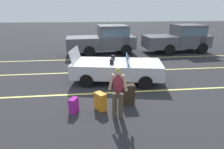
{
  "coord_description": "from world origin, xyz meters",
  "views": [
    {
      "loc": [
        -1.1,
        -8.17,
        3.29
      ],
      "look_at": [
        -0.35,
        -1.16,
        0.75
      ],
      "focal_mm": 29.66,
      "sensor_mm": 36.0,
      "label": 1
    }
  ],
  "objects_px": {
    "convertible_car": "(121,69)",
    "suitcase_medium_bright": "(100,102)",
    "traveler_person": "(118,90)",
    "suitcase_small_carryon": "(74,105)",
    "parked_pickup_truck_near": "(181,38)",
    "suitcase_large_black": "(128,94)",
    "parked_pickup_truck_far": "(106,39)"
  },
  "relations": [
    {
      "from": "convertible_car",
      "to": "suitcase_medium_bright",
      "type": "xyz_separation_m",
      "value": [
        -1.09,
        -2.55,
        -0.28
      ]
    },
    {
      "from": "convertible_car",
      "to": "traveler_person",
      "type": "distance_m",
      "value": 3.12
    },
    {
      "from": "suitcase_small_carryon",
      "to": "parked_pickup_truck_near",
      "type": "relative_size",
      "value": 0.1
    },
    {
      "from": "suitcase_large_black",
      "to": "parked_pickup_truck_far",
      "type": "xyz_separation_m",
      "value": [
        -0.13,
        7.95,
        0.74
      ]
    },
    {
      "from": "suitcase_small_carryon",
      "to": "suitcase_large_black",
      "type": "bearing_deg",
      "value": -144.17
    },
    {
      "from": "suitcase_large_black",
      "to": "suitcase_medium_bright",
      "type": "distance_m",
      "value": 1.05
    },
    {
      "from": "suitcase_large_black",
      "to": "suitcase_small_carryon",
      "type": "distance_m",
      "value": 1.93
    },
    {
      "from": "suitcase_medium_bright",
      "to": "traveler_person",
      "type": "distance_m",
      "value": 0.96
    },
    {
      "from": "convertible_car",
      "to": "suitcase_large_black",
      "type": "distance_m",
      "value": 2.23
    },
    {
      "from": "convertible_car",
      "to": "parked_pickup_truck_far",
      "type": "xyz_separation_m",
      "value": [
        -0.23,
        5.74,
        0.51
      ]
    },
    {
      "from": "traveler_person",
      "to": "parked_pickup_truck_far",
      "type": "xyz_separation_m",
      "value": [
        0.34,
        8.78,
        0.18
      ]
    },
    {
      "from": "suitcase_small_carryon",
      "to": "parked_pickup_truck_far",
      "type": "distance_m",
      "value": 8.57
    },
    {
      "from": "suitcase_medium_bright",
      "to": "parked_pickup_truck_far",
      "type": "height_order",
      "value": "parked_pickup_truck_far"
    },
    {
      "from": "traveler_person",
      "to": "suitcase_large_black",
      "type": "bearing_deg",
      "value": -12.99
    },
    {
      "from": "suitcase_medium_bright",
      "to": "parked_pickup_truck_far",
      "type": "xyz_separation_m",
      "value": [
        0.87,
        8.28,
        0.8
      ]
    },
    {
      "from": "convertible_car",
      "to": "suitcase_large_black",
      "type": "relative_size",
      "value": 5.93
    },
    {
      "from": "convertible_car",
      "to": "parked_pickup_truck_near",
      "type": "height_order",
      "value": "parked_pickup_truck_near"
    },
    {
      "from": "suitcase_large_black",
      "to": "parked_pickup_truck_far",
      "type": "height_order",
      "value": "parked_pickup_truck_far"
    },
    {
      "from": "traveler_person",
      "to": "suitcase_small_carryon",
      "type": "bearing_deg",
      "value": 89.17
    },
    {
      "from": "suitcase_large_black",
      "to": "traveler_person",
      "type": "height_order",
      "value": "traveler_person"
    },
    {
      "from": "parked_pickup_truck_far",
      "to": "suitcase_large_black",
      "type": "bearing_deg",
      "value": -93.66
    },
    {
      "from": "suitcase_small_carryon",
      "to": "parked_pickup_truck_far",
      "type": "xyz_separation_m",
      "value": [
        1.76,
        8.34,
        0.86
      ]
    },
    {
      "from": "suitcase_large_black",
      "to": "convertible_car",
      "type": "bearing_deg",
      "value": -3.96
    },
    {
      "from": "suitcase_medium_bright",
      "to": "convertible_car",
      "type": "bearing_deg",
      "value": 32.83
    },
    {
      "from": "suitcase_medium_bright",
      "to": "parked_pickup_truck_near",
      "type": "xyz_separation_m",
      "value": [
        6.71,
        8.24,
        0.8
      ]
    },
    {
      "from": "convertible_car",
      "to": "parked_pickup_truck_near",
      "type": "xyz_separation_m",
      "value": [
        5.61,
        5.7,
        0.51
      ]
    },
    {
      "from": "parked_pickup_truck_near",
      "to": "suitcase_small_carryon",
      "type": "bearing_deg",
      "value": -136.43
    },
    {
      "from": "convertible_car",
      "to": "suitcase_small_carryon",
      "type": "distance_m",
      "value": 3.29
    },
    {
      "from": "suitcase_large_black",
      "to": "traveler_person",
      "type": "xyz_separation_m",
      "value": [
        -0.47,
        -0.84,
        0.56
      ]
    },
    {
      "from": "convertible_car",
      "to": "traveler_person",
      "type": "xyz_separation_m",
      "value": [
        -0.57,
        -3.05,
        0.34
      ]
    },
    {
      "from": "traveler_person",
      "to": "parked_pickup_truck_near",
      "type": "xyz_separation_m",
      "value": [
        6.18,
        8.75,
        0.18
      ]
    },
    {
      "from": "suitcase_small_carryon",
      "to": "convertible_car",
      "type": "bearing_deg",
      "value": -103.22
    }
  ]
}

